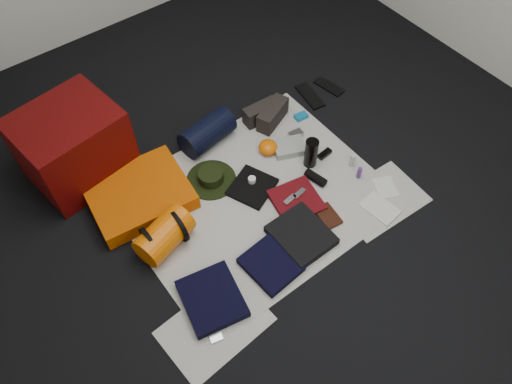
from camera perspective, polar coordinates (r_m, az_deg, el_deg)
floor at (r=3.29m, az=-0.09°, el=-0.96°), size 4.50×4.50×0.02m
newspaper_mat at (r=3.28m, az=-0.09°, el=-0.83°), size 1.60×1.30×0.01m
newspaper_sheet_front_left at (r=2.89m, az=-4.70°, el=-15.02°), size 0.61×0.44×0.00m
newspaper_sheet_front_right at (r=3.38m, az=13.94°, el=-0.87°), size 0.60×0.43×0.00m
red_cabinet at (r=3.44m, az=-20.14°, el=4.97°), size 0.68×0.60×0.52m
sleeping_pad at (r=3.32m, az=-13.18°, el=-0.30°), size 0.68×0.58×0.11m
stuff_sack at (r=3.06m, az=-10.43°, el=-4.86°), size 0.39×0.30×0.21m
sack_strap_left at (r=3.04m, az=-12.05°, el=-5.76°), size 0.02×0.22×0.22m
sack_strap_right at (r=3.08m, az=-8.87°, el=-3.86°), size 0.02×0.22×0.22m
navy_duffel at (r=3.53m, az=-5.59°, el=6.81°), size 0.42×0.26×0.20m
boonie_brim at (r=3.38m, az=-5.14°, el=1.41°), size 0.35×0.35×0.01m
boonie_crown at (r=3.35m, az=-5.19°, el=1.84°), size 0.17×0.17×0.07m
hiking_boot_left at (r=3.69m, az=0.60°, el=9.07°), size 0.28×0.12×0.14m
hiking_boot_right at (r=3.67m, az=1.91°, el=8.84°), size 0.31×0.21×0.15m
flip_flop_left at (r=3.93m, az=6.17°, el=10.86°), size 0.15×0.30×0.02m
flip_flop_right at (r=4.03m, az=8.34°, el=11.84°), size 0.13×0.25×0.01m
trousers_navy_a at (r=2.92m, az=-5.05°, el=-12.04°), size 0.38×0.42×0.06m
trousers_navy_b at (r=3.01m, az=1.71°, el=-8.28°), size 0.30×0.34×0.05m
trousers_charcoal at (r=3.11m, az=5.19°, el=-4.93°), size 0.32×0.36×0.06m
black_tshirt at (r=3.32m, az=-0.43°, el=0.58°), size 0.36×0.35×0.03m
red_shirt at (r=3.26m, az=4.63°, el=-1.00°), size 0.34×0.34×0.04m
orange_stuff_sack at (r=3.50m, az=1.38°, el=5.13°), size 0.16×0.16×0.09m
first_aid_pouch at (r=3.53m, az=3.79°, el=5.13°), size 0.26×0.23×0.05m
water_bottle at (r=3.39m, az=6.31°, el=4.46°), size 0.10×0.10×0.23m
speaker at (r=3.37m, az=6.82°, el=1.63°), size 0.09×0.16×0.06m
compact_camera at (r=3.62m, az=4.56°, el=6.57°), size 0.11×0.07×0.04m
cyan_case at (r=3.75m, az=5.17°, el=8.61°), size 0.10×0.07×0.03m
toiletry_purple at (r=3.42m, az=11.71°, el=2.16°), size 0.04×0.04×0.09m
toiletry_clear at (r=3.47m, az=10.97°, el=3.56°), size 0.04×0.04×0.11m
paperback_book at (r=3.23m, az=8.20°, el=-2.73°), size 0.14×0.19×0.02m
map_booklet at (r=3.33m, az=13.97°, el=-1.81°), size 0.19×0.25×0.01m
map_printout at (r=3.44m, az=14.58°, el=0.53°), size 0.20×0.21×0.01m
sunglasses at (r=3.53m, az=7.86°, el=4.33°), size 0.11×0.05×0.03m
key_cluster at (r=2.86m, az=-4.66°, el=-16.06°), size 0.08×0.08×0.01m
tape_roll at (r=3.32m, az=-0.47°, el=1.40°), size 0.05×0.05×0.04m
energy_bar_a at (r=3.23m, az=3.89°, el=-0.85°), size 0.10×0.05×0.01m
energy_bar_b at (r=3.26m, az=4.97°, el=-0.15°), size 0.10×0.05×0.01m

